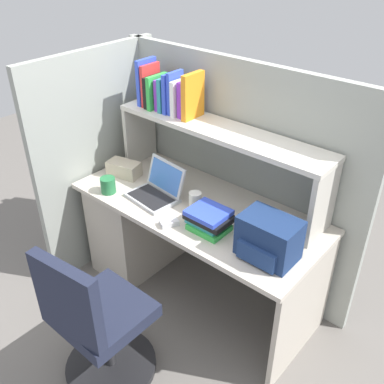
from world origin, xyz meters
The scene contains 14 objects.
ground_plane centered at (0.00, 0.00, 0.00)m, with size 8.00×8.00×0.00m, color slate.
desk centered at (-0.39, 0.00, 0.40)m, with size 1.60×0.70×0.73m.
cubicle_partition_rear centered at (0.00, 0.38, 0.78)m, with size 1.84×0.05×1.55m, color #939991.
cubicle_partition_left centered at (-0.85, -0.05, 0.78)m, with size 0.05×1.06×1.55m, color #939991.
overhead_hutch centered at (0.00, 0.20, 1.08)m, with size 1.44×0.28×0.45m.
reference_books_on_shelf centered at (-0.41, 0.20, 1.30)m, with size 0.42×0.19×0.30m.
laptop centered at (-0.25, -0.09, 0.78)m, with size 0.34×0.29×0.22m.
backpack centered at (0.58, -0.13, 0.84)m, with size 0.30×0.23×0.23m.
computer_mouse centered at (0.01, -0.26, 0.75)m, with size 0.06×0.10×0.03m, color silver.
paper_cup centered at (0.01, -0.03, 0.78)m, with size 0.08×0.08×0.11m, color white.
tissue_box centered at (-0.62, -0.04, 0.78)m, with size 0.22×0.12×0.10m, color #BFB299.
snack_canister centered at (-0.53, -0.25, 0.78)m, with size 0.10×0.10×0.10m, color #26723F.
desk_book_stack centered at (0.20, -0.14, 0.79)m, with size 0.25×0.20×0.11m.
office_chair centered at (0.02, -0.85, 0.39)m, with size 0.52×0.52×0.93m.
Camera 1 is at (1.44, -1.72, 2.22)m, focal length 41.03 mm.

